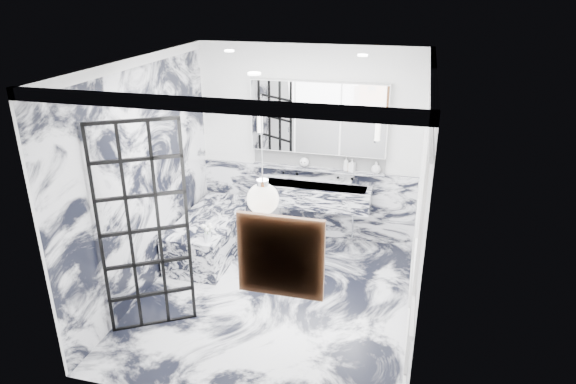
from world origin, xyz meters
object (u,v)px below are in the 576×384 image
(crittall_door, at_px, (145,230))
(trough_sink, at_px, (315,196))
(mirror_cabinet, at_px, (319,118))
(bathtub, at_px, (212,234))

(crittall_door, xyz_separation_m, trough_sink, (1.31, 2.38, -0.43))
(crittall_door, distance_m, trough_sink, 2.75)
(crittall_door, bearing_deg, mirror_cabinet, 31.46)
(crittall_door, distance_m, bathtub, 1.93)
(mirror_cabinet, bearing_deg, bathtub, -147.94)
(mirror_cabinet, height_order, bathtub, mirror_cabinet)
(trough_sink, xyz_separation_m, bathtub, (-1.33, -0.66, -0.45))
(bathtub, bearing_deg, trough_sink, 26.48)
(crittall_door, height_order, mirror_cabinet, crittall_door)
(mirror_cabinet, relative_size, bathtub, 1.15)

